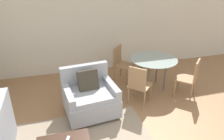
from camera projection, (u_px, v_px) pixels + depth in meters
name	position (u px, v px, depth m)	size (l,w,h in m)	color
wall_back	(96.00, 21.00, 5.80)	(12.00, 0.06, 2.75)	beige
armchair	(90.00, 97.00, 4.30)	(1.06, 0.99, 0.91)	#999EA8
tv_remote_primary	(68.00, 139.00, 3.13)	(0.09, 0.14, 0.01)	#B7B7BC
dining_table	(154.00, 62.00, 5.08)	(1.08, 1.08, 0.75)	#8C9E99
dining_chair_near_left	(139.00, 83.00, 4.46)	(0.59, 0.59, 0.90)	#93704C
dining_chair_near_right	(191.00, 76.00, 4.76)	(0.59, 0.59, 0.90)	#93704C
dining_chair_far_left	(121.00, 61.00, 5.52)	(0.59, 0.59, 0.90)	#93704C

